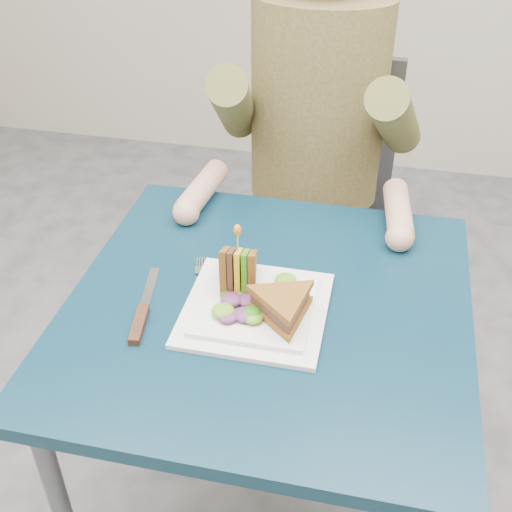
% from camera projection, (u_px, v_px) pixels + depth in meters
% --- Properties ---
extents(table, '(0.75, 0.75, 0.73)m').
position_uv_depth(table, '(268.00, 334.00, 1.25)').
color(table, '#08212F').
rests_on(table, ground).
extents(chair, '(0.42, 0.40, 0.93)m').
position_uv_depth(chair, '(316.00, 197.00, 1.88)').
color(chair, '#47474C').
rests_on(chair, ground).
extents(diner, '(0.54, 0.59, 0.74)m').
position_uv_depth(diner, '(318.00, 89.00, 1.58)').
color(diner, brown).
rests_on(diner, chair).
extents(plate, '(0.26, 0.26, 0.02)m').
position_uv_depth(plate, '(256.00, 308.00, 1.18)').
color(plate, white).
rests_on(plate, table).
extents(sandwich_flat, '(0.20, 0.20, 0.05)m').
position_uv_depth(sandwich_flat, '(283.00, 306.00, 1.13)').
color(sandwich_flat, brown).
rests_on(sandwich_flat, plate).
extents(sandwich_upright, '(0.09, 0.15, 0.15)m').
position_uv_depth(sandwich_upright, '(238.00, 271.00, 1.20)').
color(sandwich_upright, brown).
rests_on(sandwich_upright, plate).
extents(fork, '(0.06, 0.18, 0.01)m').
position_uv_depth(fork, '(200.00, 287.00, 1.24)').
color(fork, silver).
rests_on(fork, table).
extents(knife, '(0.06, 0.22, 0.02)m').
position_uv_depth(knife, '(141.00, 317.00, 1.16)').
color(knife, silver).
rests_on(knife, table).
extents(toothpick, '(0.01, 0.01, 0.06)m').
position_uv_depth(toothpick, '(238.00, 243.00, 1.16)').
color(toothpick, tan).
rests_on(toothpick, sandwich_upright).
extents(toothpick_frill, '(0.01, 0.01, 0.02)m').
position_uv_depth(toothpick_frill, '(237.00, 230.00, 1.14)').
color(toothpick_frill, orange).
rests_on(toothpick_frill, sandwich_upright).
extents(lettuce_spill, '(0.15, 0.13, 0.02)m').
position_uv_depth(lettuce_spill, '(259.00, 296.00, 1.17)').
color(lettuce_spill, '#337A14').
rests_on(lettuce_spill, plate).
extents(onion_ring, '(0.04, 0.04, 0.02)m').
position_uv_depth(onion_ring, '(264.00, 296.00, 1.16)').
color(onion_ring, '#9E4C7A').
rests_on(onion_ring, plate).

